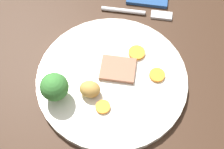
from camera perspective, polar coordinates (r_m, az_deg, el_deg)
dining_table at (r=62.96cm, az=-1.96°, el=-0.26°), size 120.00×84.00×3.60cm
dinner_plate at (r=59.73cm, az=0.00°, el=-0.81°), size 28.25×28.25×1.40cm
meat_slice_main at (r=59.31cm, az=0.99°, el=0.59°), size 5.35×6.61×0.80cm
roast_potato_left at (r=56.46cm, az=-3.99°, el=-2.64°), size 3.20×3.83×2.86cm
carrot_coin_front at (r=61.80cm, az=4.46°, el=3.91°), size 3.19×3.19×0.60cm
carrot_coin_back at (r=56.12cm, az=-1.66°, el=-5.84°), size 2.64×2.64×0.55cm
carrot_coin_side at (r=59.49cm, az=8.07°, el=-0.30°), size 2.91×2.91×0.55cm
broccoli_floret at (r=55.25cm, az=-10.31°, el=-2.23°), size 5.00×5.00×5.89cm
fork at (r=69.75cm, az=4.87°, el=11.02°), size 2.09×15.28×0.90cm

